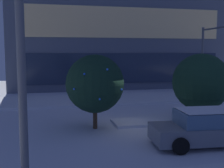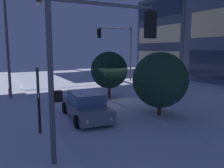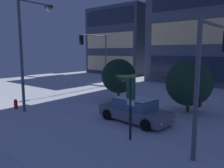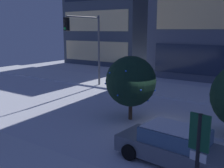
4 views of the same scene
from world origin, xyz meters
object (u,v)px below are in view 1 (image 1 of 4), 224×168
(car_near, at_px, (207,128))
(decorated_tree_median, at_px, (201,82))
(traffic_light_corner_far_right, at_px, (217,49))
(street_lamp_arched, at_px, (20,1))
(decorated_tree_left_of_median, at_px, (95,84))

(car_near, distance_m, decorated_tree_median, 4.47)
(car_near, bearing_deg, decorated_tree_median, 68.49)
(traffic_light_corner_far_right, distance_m, street_lamp_arched, 16.49)
(car_near, relative_size, decorated_tree_left_of_median, 1.29)
(decorated_tree_median, xyz_separation_m, decorated_tree_left_of_median, (-5.93, -0.26, 0.09))
(traffic_light_corner_far_right, bearing_deg, car_near, -34.21)
(traffic_light_corner_far_right, height_order, street_lamp_arched, street_lamp_arched)
(decorated_tree_left_of_median, bearing_deg, street_lamp_arched, -114.65)
(traffic_light_corner_far_right, height_order, decorated_tree_left_of_median, traffic_light_corner_far_right)
(street_lamp_arched, height_order, decorated_tree_median, street_lamp_arched)
(decorated_tree_left_of_median, bearing_deg, traffic_light_corner_far_right, 25.11)
(street_lamp_arched, bearing_deg, decorated_tree_median, -55.84)
(street_lamp_arched, relative_size, decorated_tree_left_of_median, 2.11)
(traffic_light_corner_far_right, relative_size, decorated_tree_median, 1.52)
(car_near, distance_m, street_lamp_arched, 8.68)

